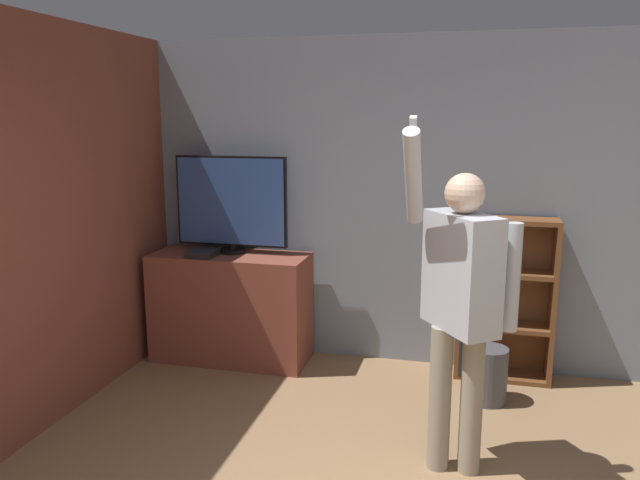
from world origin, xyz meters
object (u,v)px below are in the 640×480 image
game_console (203,253)px  bookshelf (495,299)px  person (460,294)px  television (231,204)px  waste_bin (488,375)px

game_console → bookshelf: bookshelf is taller
game_console → person: size_ratio=0.11×
bookshelf → person: bearing=-99.6°
television → game_console: size_ratio=4.22×
bookshelf → person: (-0.25, -1.47, 0.44)m
waste_bin → person: bearing=-102.0°
television → bookshelf: bearing=2.5°
television → bookshelf: size_ratio=0.75×
game_console → waste_bin: game_console is taller
game_console → waste_bin: (2.31, -0.19, -0.75)m
television → game_console: television is taller
bookshelf → waste_bin: size_ratio=3.15×
television → waste_bin: (2.13, -0.39, -1.14)m
bookshelf → person: person is taller
bookshelf → waste_bin: (-0.04, -0.49, -0.44)m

